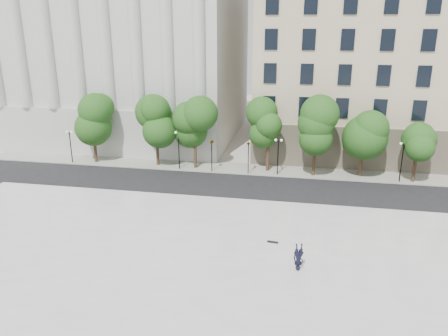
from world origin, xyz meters
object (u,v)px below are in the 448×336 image
(traffic_light_east, at_px, (249,143))
(skateboard, at_px, (273,242))
(person_lying, at_px, (298,266))
(traffic_light_west, at_px, (212,140))

(traffic_light_east, height_order, skateboard, traffic_light_east)
(person_lying, distance_m, skateboard, 3.98)
(traffic_light_west, distance_m, traffic_light_east, 4.10)
(traffic_light_west, height_order, person_lying, traffic_light_west)
(traffic_light_west, relative_size, traffic_light_east, 1.03)
(skateboard, bearing_deg, person_lying, -54.65)
(traffic_light_east, xyz_separation_m, skateboard, (4.00, -16.34, -3.12))
(traffic_light_east, relative_size, person_lying, 2.20)
(traffic_light_west, height_order, traffic_light_east, traffic_light_west)
(traffic_light_east, bearing_deg, skateboard, -76.24)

